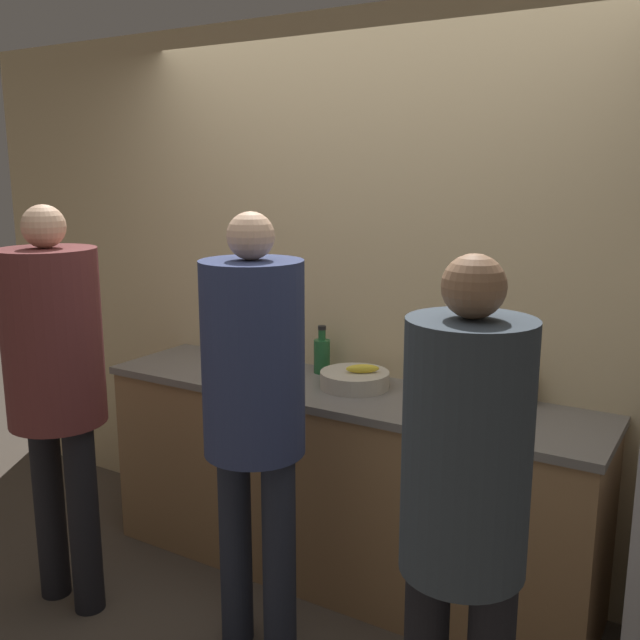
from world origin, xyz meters
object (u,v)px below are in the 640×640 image
(fruit_bowl, at_px, (355,379))
(person_right, at_px, (464,504))
(cup_white, at_px, (437,410))
(person_center, at_px, (254,395))
(utensil_crock, at_px, (523,387))
(bottle_green, at_px, (322,354))
(bottle_dark, at_px, (502,398))
(person_left, at_px, (55,368))

(fruit_bowl, bearing_deg, person_right, -48.79)
(cup_white, bearing_deg, person_right, -63.39)
(person_center, height_order, utensil_crock, person_center)
(person_center, height_order, person_right, person_center)
(person_right, xyz_separation_m, bottle_green, (-1.13, 1.13, 0.01))
(person_right, height_order, bottle_dark, person_right)
(fruit_bowl, xyz_separation_m, utensil_crock, (0.71, 0.18, 0.03))
(person_right, relative_size, bottle_green, 7.21)
(fruit_bowl, distance_m, utensil_crock, 0.73)
(utensil_crock, bearing_deg, person_right, -82.05)
(person_center, height_order, bottle_green, person_center)
(person_center, relative_size, bottle_dark, 8.71)
(fruit_bowl, height_order, bottle_green, bottle_green)
(person_left, relative_size, fruit_bowl, 5.59)
(person_left, relative_size, bottle_green, 7.52)
(person_center, distance_m, bottle_green, 0.83)
(fruit_bowl, relative_size, bottle_green, 1.34)
(person_center, height_order, bottle_dark, person_center)
(person_right, distance_m, utensil_crock, 1.19)
(person_right, xyz_separation_m, utensil_crock, (-0.16, 1.18, -0.01))
(person_center, xyz_separation_m, person_right, (0.94, -0.32, -0.06))
(bottle_dark, bearing_deg, cup_white, -138.88)
(person_center, relative_size, person_right, 1.04)
(person_center, relative_size, cup_white, 18.90)
(fruit_bowl, bearing_deg, utensil_crock, 13.91)
(bottle_dark, bearing_deg, person_right, -78.89)
(person_center, bearing_deg, cup_white, 39.79)
(utensil_crock, bearing_deg, bottle_green, -177.10)
(person_left, bearing_deg, fruit_bowl, 41.63)
(cup_white, bearing_deg, fruit_bowl, 155.63)
(utensil_crock, xyz_separation_m, bottle_green, (-0.96, -0.05, 0.02))
(bottle_dark, bearing_deg, utensil_crock, 83.82)
(person_center, distance_m, cup_white, 0.72)
(person_center, bearing_deg, person_left, -168.87)
(person_left, bearing_deg, utensil_crock, 31.63)
(person_left, xyz_separation_m, utensil_crock, (1.67, 1.03, -0.09))
(fruit_bowl, bearing_deg, person_left, -138.37)
(person_center, bearing_deg, person_right, -18.92)
(person_center, xyz_separation_m, bottle_green, (-0.19, 0.80, -0.05))
(cup_white, bearing_deg, utensil_crock, 60.20)
(person_right, height_order, utensil_crock, person_right)
(fruit_bowl, height_order, cup_white, fruit_bowl)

